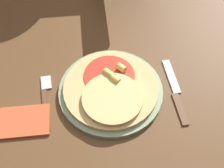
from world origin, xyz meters
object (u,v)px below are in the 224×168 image
(plate, at_px, (112,91))
(pizza, at_px, (112,89))
(dining_table, at_px, (97,120))
(knife, at_px, (177,92))
(fork, at_px, (47,98))

(plate, height_order, pizza, pizza)
(dining_table, xyz_separation_m, knife, (0.23, 0.00, 0.12))
(pizza, relative_size, fork, 1.47)
(dining_table, distance_m, pizza, 0.15)
(plate, bearing_deg, knife, -5.95)
(plate, distance_m, fork, 0.18)
(dining_table, bearing_deg, pizza, 16.02)
(dining_table, distance_m, knife, 0.26)
(dining_table, height_order, knife, knife)
(fork, xyz_separation_m, knife, (0.36, -0.02, 0.00))
(dining_table, xyz_separation_m, plate, (0.05, 0.02, 0.12))
(dining_table, bearing_deg, knife, 0.37)
(dining_table, bearing_deg, plate, 22.74)
(fork, distance_m, knife, 0.36)
(dining_table, height_order, fork, fork)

